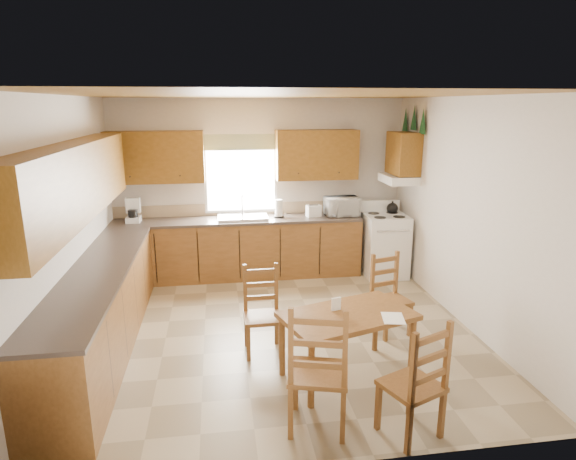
{
  "coord_description": "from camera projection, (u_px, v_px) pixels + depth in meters",
  "views": [
    {
      "loc": [
        -0.67,
        -5.19,
        2.6
      ],
      "look_at": [
        0.15,
        0.3,
        1.15
      ],
      "focal_mm": 30.0,
      "sensor_mm": 36.0,
      "label": 1
    }
  ],
  "objects": [
    {
      "name": "floor",
      "position": [
        279.0,
        330.0,
        5.72
      ],
      "size": [
        4.5,
        4.5,
        0.0
      ],
      "primitive_type": "plane",
      "color": "gray",
      "rests_on": "ground"
    },
    {
      "name": "ceiling",
      "position": [
        278.0,
        95.0,
        5.04
      ],
      "size": [
        4.5,
        4.5,
        0.0
      ],
      "primitive_type": "plane",
      "color": "brown",
      "rests_on": "floor"
    },
    {
      "name": "wall_left",
      "position": [
        67.0,
        227.0,
        5.06
      ],
      "size": [
        4.5,
        4.5,
        0.0
      ],
      "primitive_type": "plane",
      "color": "beige",
      "rests_on": "floor"
    },
    {
      "name": "wall_right",
      "position": [
        467.0,
        213.0,
        5.7
      ],
      "size": [
        4.5,
        4.5,
        0.0
      ],
      "primitive_type": "plane",
      "color": "beige",
      "rests_on": "floor"
    },
    {
      "name": "wall_back",
      "position": [
        260.0,
        187.0,
        7.53
      ],
      "size": [
        4.5,
        4.5,
        0.0
      ],
      "primitive_type": "plane",
      "color": "beige",
      "rests_on": "floor"
    },
    {
      "name": "wall_front",
      "position": [
        322.0,
        297.0,
        3.23
      ],
      "size": [
        4.5,
        4.5,
        0.0
      ],
      "primitive_type": "plane",
      "color": "beige",
      "rests_on": "floor"
    },
    {
      "name": "lower_cab_back",
      "position": [
        239.0,
        249.0,
        7.42
      ],
      "size": [
        3.75,
        0.6,
        0.88
      ],
      "primitive_type": "cube",
      "color": "brown",
      "rests_on": "floor"
    },
    {
      "name": "lower_cab_left",
      "position": [
        102.0,
        311.0,
        5.19
      ],
      "size": [
        0.6,
        3.6,
        0.88
      ],
      "primitive_type": "cube",
      "color": "brown",
      "rests_on": "floor"
    },
    {
      "name": "counter_back",
      "position": [
        238.0,
        220.0,
        7.31
      ],
      "size": [
        3.75,
        0.63,
        0.04
      ],
      "primitive_type": "cube",
      "color": "#423731",
      "rests_on": "lower_cab_back"
    },
    {
      "name": "counter_left",
      "position": [
        98.0,
        271.0,
        5.07
      ],
      "size": [
        0.63,
        3.6,
        0.04
      ],
      "primitive_type": "cube",
      "color": "#423731",
      "rests_on": "lower_cab_left"
    },
    {
      "name": "backsplash",
      "position": [
        237.0,
        209.0,
        7.56
      ],
      "size": [
        3.75,
        0.01,
        0.18
      ],
      "primitive_type": "cube",
      "color": "#9B8667",
      "rests_on": "counter_back"
    },
    {
      "name": "upper_cab_back_left",
      "position": [
        155.0,
        157.0,
        7.03
      ],
      "size": [
        1.41,
        0.33,
        0.75
      ],
      "primitive_type": "cube",
      "color": "brown",
      "rests_on": "wall_back"
    },
    {
      "name": "upper_cab_back_right",
      "position": [
        317.0,
        155.0,
        7.37
      ],
      "size": [
        1.25,
        0.33,
        0.75
      ],
      "primitive_type": "cube",
      "color": "brown",
      "rests_on": "wall_back"
    },
    {
      "name": "upper_cab_left",
      "position": [
        74.0,
        182.0,
        4.81
      ],
      "size": [
        0.33,
        3.6,
        0.75
      ],
      "primitive_type": "cube",
      "color": "brown",
      "rests_on": "wall_left"
    },
    {
      "name": "upper_cab_stove",
      "position": [
        403.0,
        153.0,
        7.12
      ],
      "size": [
        0.33,
        0.62,
        0.62
      ],
      "primitive_type": "cube",
      "color": "brown",
      "rests_on": "wall_right"
    },
    {
      "name": "range_hood",
      "position": [
        399.0,
        179.0,
        7.21
      ],
      "size": [
        0.44,
        0.62,
        0.12
      ],
      "primitive_type": "cube",
      "color": "white",
      "rests_on": "wall_right"
    },
    {
      "name": "window_frame",
      "position": [
        241.0,
        175.0,
        7.41
      ],
      "size": [
        1.13,
        0.02,
        1.18
      ],
      "primitive_type": "cube",
      "color": "white",
      "rests_on": "wall_back"
    },
    {
      "name": "window_pane",
      "position": [
        241.0,
        175.0,
        7.41
      ],
      "size": [
        1.05,
        0.01,
        1.1
      ],
      "primitive_type": "cube",
      "color": "white",
      "rests_on": "wall_back"
    },
    {
      "name": "window_valance",
      "position": [
        240.0,
        142.0,
        7.26
      ],
      "size": [
        1.19,
        0.01,
        0.24
      ],
      "primitive_type": "cube",
      "color": "#455D31",
      "rests_on": "wall_back"
    },
    {
      "name": "sink_basin",
      "position": [
        243.0,
        217.0,
        7.31
      ],
      "size": [
        0.75,
        0.45,
        0.04
      ],
      "primitive_type": "cube",
      "color": "silver",
      "rests_on": "counter_back"
    },
    {
      "name": "pine_decal_a",
      "position": [
        423.0,
        121.0,
        6.71
      ],
      "size": [
        0.22,
        0.22,
        0.36
      ],
      "primitive_type": "cone",
      "color": "#154122",
      "rests_on": "wall_right"
    },
    {
      "name": "pine_decal_b",
      "position": [
        414.0,
        117.0,
        7.0
      ],
      "size": [
        0.22,
        0.22,
        0.36
      ],
      "primitive_type": "cone",
      "color": "#154122",
      "rests_on": "wall_right"
    },
    {
      "name": "pine_decal_c",
      "position": [
        405.0,
        120.0,
        7.32
      ],
      "size": [
        0.22,
        0.22,
        0.36
      ],
      "primitive_type": "cone",
      "color": "#154122",
      "rests_on": "wall_right"
    },
    {
      "name": "stove",
      "position": [
        385.0,
        246.0,
        7.49
      ],
      "size": [
        0.65,
        0.67,
        0.94
      ],
      "primitive_type": "cube",
      "rotation": [
        0.0,
        0.0,
        -0.03
      ],
      "color": "white",
      "rests_on": "floor"
    },
    {
      "name": "coffeemaker",
      "position": [
        133.0,
        212.0,
        7.07
      ],
      "size": [
        0.23,
        0.25,
        0.3
      ],
      "primitive_type": "cube",
      "rotation": [
        0.0,
        0.0,
        0.28
      ],
      "color": "white",
      "rests_on": "counter_back"
    },
    {
      "name": "paper_towel",
      "position": [
        279.0,
        208.0,
        7.37
      ],
      "size": [
        0.13,
        0.13,
        0.28
      ],
      "primitive_type": "cylinder",
      "rotation": [
        0.0,
        0.0,
        -0.12
      ],
      "color": "white",
      "rests_on": "counter_back"
    },
    {
      "name": "toaster",
      "position": [
        314.0,
        211.0,
        7.43
      ],
      "size": [
        0.24,
        0.17,
        0.18
      ],
      "primitive_type": "cube",
      "rotation": [
        0.0,
        0.0,
        0.18
      ],
      "color": "white",
      "rests_on": "counter_back"
    },
    {
      "name": "microwave",
      "position": [
        342.0,
        206.0,
        7.5
      ],
      "size": [
        0.5,
        0.37,
        0.29
      ],
      "primitive_type": "imported",
      "rotation": [
        0.0,
        0.0,
        0.05
      ],
      "color": "white",
      "rests_on": "counter_back"
    },
    {
      "name": "dining_table",
      "position": [
        347.0,
        345.0,
        4.69
      ],
      "size": [
        1.4,
        1.05,
        0.66
      ],
      "primitive_type": "cube",
      "rotation": [
        0.0,
        0.0,
        0.31
      ],
      "color": "brown",
      "rests_on": "floor"
    },
    {
      "name": "chair_near_left",
      "position": [
        412.0,
        378.0,
        3.81
      ],
      "size": [
        0.55,
        0.54,
        1.01
      ],
      "primitive_type": "cube",
      "rotation": [
        0.0,
        0.0,
        3.54
      ],
      "color": "brown",
      "rests_on": "floor"
    },
    {
      "name": "chair_near_right",
      "position": [
        319.0,
        365.0,
        3.89
      ],
      "size": [
        0.58,
        0.56,
        1.12
      ],
      "primitive_type": "cube",
      "rotation": [
        0.0,
        0.0,
        2.87
      ],
      "color": "brown",
      "rests_on": "floor"
    },
    {
      "name": "chair_far_left",
      "position": [
        263.0,
        312.0,
        5.1
      ],
      "size": [
        0.4,
        0.38,
        0.95
      ],
      "primitive_type": "cube",
      "rotation": [
        0.0,
        0.0,
        0.01
      ],
      "color": "brown",
      "rests_on": "floor"
    },
    {
      "name": "chair_far_right",
      "position": [
        391.0,
        296.0,
        5.55
      ],
      "size": [
        0.47,
        0.46,
        0.93
      ],
      "primitive_type": "cube",
      "rotation": [
        0.0,
        0.0,
        0.26
      ],
      "color": "brown",
      "rests_on": "floor"
    },
    {
      "name": "table_paper",
      "position": [
        393.0,
        318.0,
        4.5
      ],
      "size": [
        0.25,
        0.3,
        0.0
      ],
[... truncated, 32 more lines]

